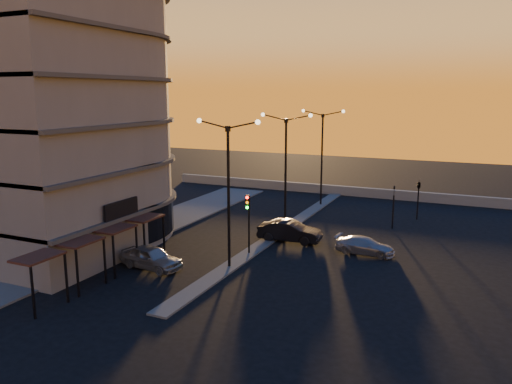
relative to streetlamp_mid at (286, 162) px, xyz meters
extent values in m
plane|color=black|center=(0.00, -10.00, -5.59)|extent=(120.00, 120.00, 0.00)
cube|color=#52524F|center=(-10.50, -6.00, -5.53)|extent=(5.00, 40.00, 0.12)
cube|color=#52524F|center=(0.00, 0.00, -5.53)|extent=(1.20, 36.00, 0.12)
cube|color=slate|center=(2.00, 16.00, -5.09)|extent=(44.00, 0.50, 1.00)
cylinder|color=slate|center=(-14.00, -8.00, 6.91)|extent=(14.00, 14.00, 25.00)
cube|color=slate|center=(-14.00, -13.00, 6.91)|extent=(14.00, 10.00, 25.00)
cylinder|color=black|center=(-14.00, -8.00, -3.99)|extent=(14.16, 14.16, 2.40)
cube|color=black|center=(-6.80, -12.00, -1.99)|extent=(0.15, 3.20, 1.20)
cylinder|color=black|center=(0.00, -10.00, -1.09)|extent=(0.18, 0.18, 9.00)
cube|color=black|center=(0.00, -10.00, 3.31)|extent=(0.25, 0.25, 0.35)
sphere|color=#FFE5B2|center=(-2.00, -10.00, 3.76)|extent=(0.32, 0.32, 0.32)
sphere|color=#FFE5B2|center=(2.00, -10.00, 3.76)|extent=(0.32, 0.32, 0.32)
cylinder|color=black|center=(0.00, 0.00, -1.09)|extent=(0.18, 0.18, 9.00)
cube|color=black|center=(0.00, 0.00, 3.31)|extent=(0.25, 0.25, 0.35)
sphere|color=#FFE5B2|center=(-2.00, 0.00, 3.76)|extent=(0.32, 0.32, 0.32)
sphere|color=#FFE5B2|center=(2.00, 0.00, 3.76)|extent=(0.32, 0.32, 0.32)
cylinder|color=black|center=(0.00, 10.00, -1.09)|extent=(0.18, 0.18, 9.00)
cube|color=black|center=(0.00, 10.00, 3.31)|extent=(0.25, 0.25, 0.35)
sphere|color=#FFE5B2|center=(-2.00, 10.00, 3.76)|extent=(0.32, 0.32, 0.32)
sphere|color=#FFE5B2|center=(2.00, 10.00, 3.76)|extent=(0.32, 0.32, 0.32)
cylinder|color=black|center=(0.00, -7.00, -3.99)|extent=(0.12, 0.12, 3.20)
cube|color=black|center=(0.00, -7.18, -1.84)|extent=(0.28, 0.16, 1.00)
sphere|color=#FF0C05|center=(0.00, -7.28, -1.49)|extent=(0.20, 0.20, 0.20)
sphere|color=orange|center=(0.00, -7.28, -1.84)|extent=(0.20, 0.20, 0.20)
sphere|color=#0CFF26|center=(0.00, -7.28, -2.19)|extent=(0.20, 0.20, 0.20)
cylinder|color=black|center=(8.00, 4.00, -4.19)|extent=(0.12, 0.12, 2.80)
imported|color=black|center=(8.00, 4.00, -2.39)|extent=(0.13, 0.16, 0.80)
cylinder|color=black|center=(9.50, 8.00, -4.19)|extent=(0.12, 0.12, 2.80)
imported|color=black|center=(9.50, 8.00, -2.39)|extent=(0.42, 1.99, 0.80)
imported|color=gray|center=(-4.48, -12.16, -4.86)|extent=(4.49, 2.30, 1.46)
imported|color=black|center=(1.50, -2.94, -4.81)|extent=(4.88, 1.99, 1.57)
imported|color=gray|center=(7.36, -3.63, -5.00)|extent=(4.13, 1.74, 1.19)
camera|label=1|loc=(14.10, -37.15, 5.42)|focal=35.00mm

